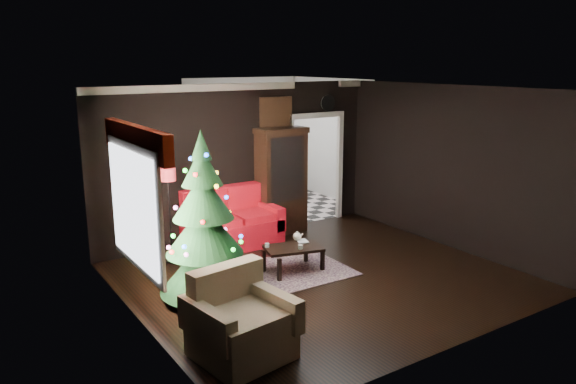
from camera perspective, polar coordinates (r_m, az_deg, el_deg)
floor at (r=8.46m, az=3.40°, el=-8.79°), size 5.50×5.50×0.00m
ceiling at (r=7.84m, az=3.68°, el=10.51°), size 5.50×5.50×0.00m
wall_back at (r=10.11m, az=-5.00°, el=3.14°), size 5.50×0.00×5.50m
wall_front at (r=6.29m, az=17.34°, el=-3.78°), size 5.50×0.00×5.50m
wall_left at (r=6.80m, az=-15.38°, el=-2.37°), size 0.00×5.50×5.50m
wall_right at (r=9.90m, az=16.39°, el=2.43°), size 0.00×5.50×5.50m
doorway at (r=11.06m, az=2.80°, el=2.22°), size 1.10×0.10×2.10m
left_window at (r=6.98m, az=-15.61°, el=-1.55°), size 0.05×1.60×1.40m
valance at (r=6.85m, az=-15.40°, el=5.18°), size 0.12×2.10×0.35m
kitchen_floor at (r=12.51m, az=-1.31°, el=-1.38°), size 3.00×3.00×0.00m
kitchen_window at (r=13.43m, az=-4.66°, el=6.98°), size 0.70×0.06×0.70m
rug at (r=8.63m, az=-0.36°, el=-8.26°), size 1.99×1.46×0.01m
loveseat at (r=9.74m, az=-5.70°, el=-2.71°), size 1.70×0.90×1.00m
curio_cabinet at (r=10.37m, az=-0.70°, el=0.92°), size 0.90×0.45×1.90m
floor_lamp at (r=8.86m, az=-12.03°, el=-2.37°), size 0.34×0.34×1.51m
christmas_tree at (r=7.50m, az=-8.65°, el=-3.35°), size 1.27×1.27×2.39m
armchair at (r=6.20m, az=-4.86°, el=-12.79°), size 1.10×1.10×0.99m
coffee_table at (r=8.62m, az=0.54°, el=-6.87°), size 0.97×0.72×0.39m
teapot at (r=8.81m, az=0.94°, el=-4.59°), size 0.16×0.16×0.15m
cup_a at (r=8.53m, az=-2.17°, el=-5.50°), size 0.07×0.07×0.06m
cup_b at (r=8.45m, az=1.29°, el=-5.67°), size 0.08×0.08×0.06m
book at (r=8.73m, az=0.99°, el=-4.50°), size 0.16×0.06×0.22m
wall_clock at (r=11.00m, az=4.10°, el=9.13°), size 0.32×0.32×0.06m
painting at (r=10.33m, az=-1.28°, el=8.16°), size 0.62×0.05×0.52m
kitchen_counter at (r=13.41m, az=-4.05°, el=1.57°), size 1.80×0.60×0.90m
kitchen_table at (r=12.02m, az=-1.77°, el=-0.16°), size 0.70×0.70×0.75m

